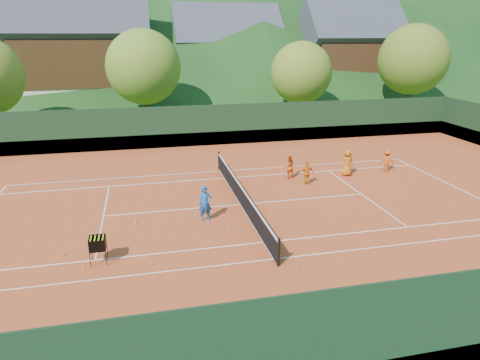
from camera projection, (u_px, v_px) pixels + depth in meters
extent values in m
plane|color=#2F4D18|center=(241.00, 205.00, 20.74)|extent=(400.00, 400.00, 0.00)
cube|color=#B3421D|center=(241.00, 205.00, 20.74)|extent=(40.00, 24.00, 0.02)
imported|color=#18529D|center=(205.00, 204.00, 18.67)|extent=(0.59, 0.39, 1.60)
imported|color=#E15B14|center=(289.00, 166.00, 24.39)|extent=(0.70, 0.57, 1.35)
imported|color=orange|center=(307.00, 173.00, 23.33)|extent=(0.80, 0.42, 1.29)
imported|color=#D06812|center=(347.00, 163.00, 24.76)|extent=(0.79, 0.53, 1.57)
imported|color=#D64E13|center=(386.00, 161.00, 25.49)|extent=(0.99, 0.75, 1.35)
sphere|color=#B7DF25|center=(64.00, 254.00, 15.93)|extent=(0.07, 0.07, 0.07)
sphere|color=#B7DF25|center=(382.00, 288.00, 13.83)|extent=(0.07, 0.07, 0.07)
sphere|color=#B7DF25|center=(357.00, 202.00, 20.98)|extent=(0.07, 0.07, 0.07)
sphere|color=#B7DF25|center=(135.00, 221.00, 18.76)|extent=(0.07, 0.07, 0.07)
sphere|color=#B7DF25|center=(342.00, 263.00, 15.36)|extent=(0.07, 0.07, 0.07)
sphere|color=#B7DF25|center=(248.00, 214.00, 19.53)|extent=(0.07, 0.07, 0.07)
sphere|color=#B7DF25|center=(76.00, 248.00, 16.40)|extent=(0.07, 0.07, 0.07)
sphere|color=#B7DF25|center=(170.00, 280.00, 14.28)|extent=(0.07, 0.07, 0.07)
sphere|color=#B7DF25|center=(109.00, 240.00, 17.02)|extent=(0.07, 0.07, 0.07)
sphere|color=#B7DF25|center=(119.00, 230.00, 17.94)|extent=(0.07, 0.07, 0.07)
sphere|color=#B7DF25|center=(179.00, 217.00, 19.22)|extent=(0.07, 0.07, 0.07)
sphere|color=#B7DF25|center=(204.00, 214.00, 19.50)|extent=(0.07, 0.07, 0.07)
sphere|color=#B7DF25|center=(84.00, 268.00, 15.01)|extent=(0.07, 0.07, 0.07)
sphere|color=#B7DF25|center=(297.00, 270.00, 14.89)|extent=(0.07, 0.07, 0.07)
sphere|color=#B7DF25|center=(195.00, 215.00, 19.43)|extent=(0.07, 0.07, 0.07)
sphere|color=#B7DF25|center=(336.00, 214.00, 19.51)|extent=(0.07, 0.07, 0.07)
sphere|color=#B7DF25|center=(311.00, 239.00, 17.12)|extent=(0.07, 0.07, 0.07)
sphere|color=#B7DF25|center=(158.00, 255.00, 15.93)|extent=(0.07, 0.07, 0.07)
sphere|color=#B7DF25|center=(110.00, 235.00, 17.48)|extent=(0.07, 0.07, 0.07)
sphere|color=#B7DF25|center=(187.00, 257.00, 15.75)|extent=(0.07, 0.07, 0.07)
sphere|color=#B7DF25|center=(151.00, 264.00, 15.26)|extent=(0.07, 0.07, 0.07)
sphere|color=#B7DF25|center=(228.00, 231.00, 17.84)|extent=(0.07, 0.07, 0.07)
sphere|color=#B7DF25|center=(350.00, 215.00, 19.47)|extent=(0.07, 0.07, 0.07)
sphere|color=#B7DF25|center=(235.00, 220.00, 18.88)|extent=(0.07, 0.07, 0.07)
sphere|color=#B7DF25|center=(272.00, 215.00, 19.45)|extent=(0.07, 0.07, 0.07)
sphere|color=#B7DF25|center=(352.00, 204.00, 20.70)|extent=(0.07, 0.07, 0.07)
sphere|color=#B7DF25|center=(136.00, 223.00, 18.62)|extent=(0.07, 0.07, 0.07)
sphere|color=#B7DF25|center=(314.00, 253.00, 16.04)|extent=(0.07, 0.07, 0.07)
sphere|color=#B7DF25|center=(115.00, 274.00, 14.61)|extent=(0.07, 0.07, 0.07)
cube|color=white|center=(454.00, 186.00, 23.23)|extent=(0.06, 10.97, 0.00)
cube|color=silver|center=(274.00, 259.00, 15.67)|extent=(23.77, 0.06, 0.00)
cube|color=silver|center=(220.00, 171.00, 25.80)|extent=(23.77, 0.06, 0.00)
cube|color=white|center=(264.00, 242.00, 16.94)|extent=(23.77, 0.06, 0.00)
cube|color=white|center=(225.00, 178.00, 24.53)|extent=(23.77, 0.06, 0.00)
cube|color=silver|center=(103.00, 216.00, 19.39)|extent=(0.06, 8.23, 0.00)
cube|color=white|center=(361.00, 194.00, 22.08)|extent=(0.06, 8.23, 0.00)
cube|color=white|center=(241.00, 204.00, 20.74)|extent=(12.80, 0.06, 0.00)
cube|color=white|center=(241.00, 204.00, 20.74)|extent=(0.06, 10.97, 0.00)
cube|color=black|center=(241.00, 196.00, 20.59)|extent=(0.03, 11.97, 0.90)
cube|color=white|center=(241.00, 187.00, 20.44)|extent=(0.05, 11.97, 0.06)
cylinder|color=black|center=(279.00, 252.00, 15.03)|extent=(0.10, 0.10, 1.10)
cylinder|color=black|center=(219.00, 160.00, 26.09)|extent=(0.10, 0.10, 1.10)
cube|color=black|center=(204.00, 126.00, 31.33)|extent=(40.00, 0.05, 3.00)
cube|color=#1A5D24|center=(205.00, 139.00, 31.65)|extent=(40.40, 0.05, 1.00)
cube|color=black|center=(365.00, 344.00, 9.17)|extent=(40.00, 0.05, 3.00)
cylinder|color=black|center=(90.00, 260.00, 15.04)|extent=(0.02, 0.02, 0.55)
cylinder|color=black|center=(106.00, 259.00, 15.16)|extent=(0.02, 0.02, 0.55)
cylinder|color=black|center=(92.00, 253.00, 15.55)|extent=(0.02, 0.02, 0.55)
cylinder|color=black|center=(107.00, 251.00, 15.67)|extent=(0.02, 0.02, 0.55)
cube|color=black|center=(98.00, 249.00, 15.27)|extent=(0.55, 0.55, 0.02)
cube|color=black|center=(97.00, 247.00, 14.94)|extent=(0.55, 0.02, 0.45)
cube|color=black|center=(98.00, 240.00, 15.45)|extent=(0.55, 0.02, 0.45)
cube|color=black|center=(89.00, 244.00, 15.14)|extent=(0.02, 0.55, 0.45)
cube|color=black|center=(105.00, 242.00, 15.25)|extent=(0.02, 0.55, 0.45)
sphere|color=#CCE526|center=(90.00, 241.00, 14.90)|extent=(0.07, 0.07, 0.07)
sphere|color=#CCE526|center=(91.00, 240.00, 15.03)|extent=(0.07, 0.07, 0.07)
sphere|color=#CCE526|center=(91.00, 238.00, 15.15)|extent=(0.07, 0.07, 0.07)
sphere|color=#CCE526|center=(91.00, 236.00, 15.28)|extent=(0.07, 0.07, 0.07)
sphere|color=#CCE526|center=(94.00, 241.00, 14.93)|extent=(0.07, 0.07, 0.07)
sphere|color=#CCE526|center=(95.00, 239.00, 15.06)|extent=(0.07, 0.07, 0.07)
sphere|color=#CCE526|center=(95.00, 238.00, 15.18)|extent=(0.07, 0.07, 0.07)
sphere|color=#CCE526|center=(95.00, 236.00, 15.31)|extent=(0.07, 0.07, 0.07)
sphere|color=#CCE526|center=(98.00, 241.00, 14.96)|extent=(0.07, 0.07, 0.07)
sphere|color=#CCE526|center=(99.00, 239.00, 15.08)|extent=(0.07, 0.07, 0.07)
sphere|color=#CCE526|center=(99.00, 237.00, 15.21)|extent=(0.07, 0.07, 0.07)
sphere|color=#CCE526|center=(99.00, 236.00, 15.34)|extent=(0.07, 0.07, 0.07)
sphere|color=#CCE526|center=(102.00, 240.00, 14.99)|extent=(0.07, 0.07, 0.07)
sphere|color=#CCE526|center=(103.00, 239.00, 15.11)|extent=(0.07, 0.07, 0.07)
sphere|color=#CCE526|center=(103.00, 237.00, 15.24)|extent=(0.07, 0.07, 0.07)
sphere|color=#CCE526|center=(103.00, 235.00, 15.36)|extent=(0.07, 0.07, 0.07)
cube|color=beige|center=(88.00, 98.00, 45.88)|extent=(12.00, 9.00, 2.88)
cube|color=#351F0E|center=(84.00, 62.00, 44.70)|extent=(12.24, 9.18, 4.48)
cube|color=#3D3C44|center=(81.00, 34.00, 43.78)|extent=(13.80, 9.93, 9.93)
cube|color=beige|center=(227.00, 91.00, 52.99)|extent=(11.00, 8.00, 2.52)
cube|color=#331E0E|center=(226.00, 64.00, 51.95)|extent=(11.22, 8.16, 3.92)
cube|color=#414249|center=(226.00, 42.00, 51.13)|extent=(12.65, 8.82, 8.82)
cube|color=beige|center=(345.00, 91.00, 52.20)|extent=(10.00, 8.00, 2.70)
cube|color=#391F0F|center=(348.00, 62.00, 51.09)|extent=(10.20, 8.16, 4.20)
cube|color=#3F3F46|center=(350.00, 38.00, 50.22)|extent=(11.50, 8.82, 8.82)
cylinder|color=#3D2818|center=(147.00, 111.00, 37.91)|extent=(0.36, 0.36, 2.88)
sphere|color=#4A7B20|center=(144.00, 67.00, 36.70)|extent=(6.40, 6.40, 6.40)
cylinder|color=#432B1A|center=(300.00, 109.00, 39.98)|extent=(0.36, 0.36, 2.52)
sphere|color=#54771F|center=(301.00, 73.00, 38.92)|extent=(5.60, 5.60, 5.60)
cylinder|color=#3F2819|center=(408.00, 100.00, 43.33)|extent=(0.36, 0.36, 3.06)
sphere|color=#4A6B1C|center=(413.00, 60.00, 42.05)|extent=(6.80, 6.80, 6.80)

